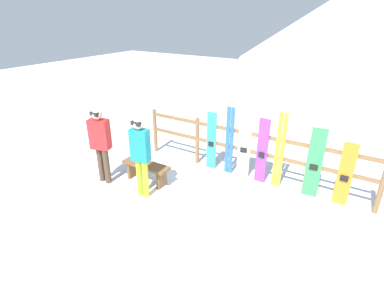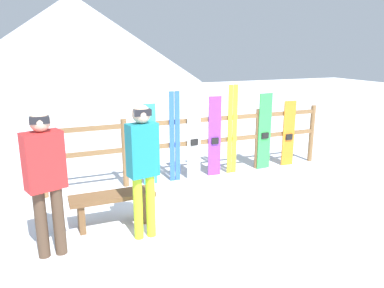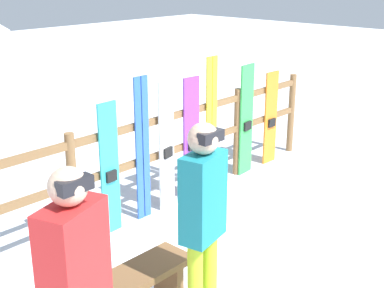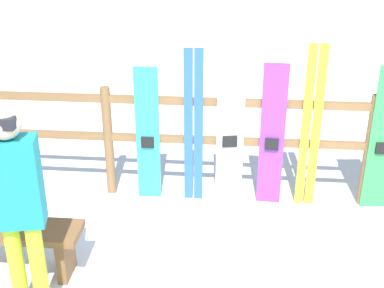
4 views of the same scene
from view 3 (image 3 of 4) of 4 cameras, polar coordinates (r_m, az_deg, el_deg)
name	(u,v)px [view 3 (image 3 of 4)]	position (r m, az deg, el deg)	size (l,w,h in m)	color
ground_plane	(304,259)	(5.60, 11.85, -11.90)	(40.00, 40.00, 0.00)	white
fence	(167,148)	(6.38, -2.67, -0.44)	(5.53, 0.10, 1.22)	brown
person_red	(76,282)	(3.34, -12.32, -14.14)	(0.48, 0.36, 1.75)	#4C3828
person_teal	(203,214)	(3.99, 1.18, -7.49)	(0.41, 0.27, 1.75)	#B7D826
snowboard_cyan	(110,170)	(5.77, -8.77, -2.71)	(0.25, 0.06, 1.47)	#2DBFCC
ski_pair_blue	(142,149)	(6.02, -5.31, -0.59)	(0.20, 0.02, 1.67)	blue
snowboard_white	(167,146)	(6.28, -2.73, -0.22)	(0.28, 0.09, 1.57)	white
snowboard_purple	(191,139)	(6.58, -0.08, 0.53)	(0.25, 0.07, 1.54)	purple
ski_pair_yellow	(211,124)	(6.82, 2.08, 2.10)	(0.20, 0.02, 1.74)	yellow
snowboard_green	(246,120)	(7.40, 5.81, 2.51)	(0.30, 0.07, 1.55)	green
snowboard_orange	(271,118)	(7.89, 8.38, 2.74)	(0.28, 0.06, 1.36)	orange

